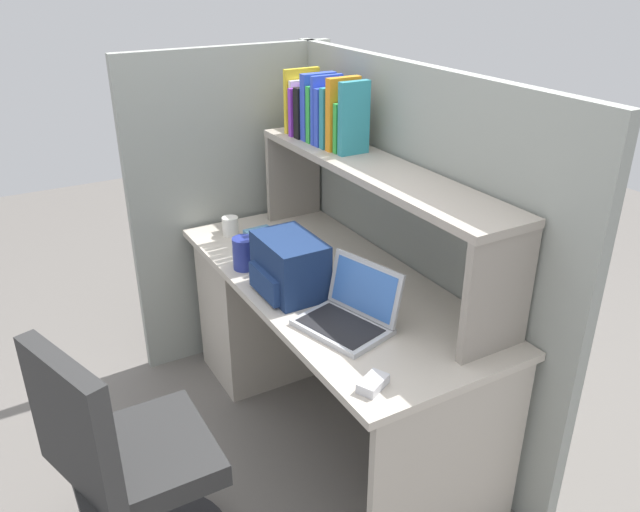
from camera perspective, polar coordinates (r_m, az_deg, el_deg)
ground_plane at (r=2.96m, az=0.87°, el=-14.80°), size 8.00×8.00×0.00m
desk at (r=3.01m, az=-2.86°, el=-4.71°), size 1.60×0.70×0.73m
cubicle_partition_rear at (r=2.73m, az=7.86°, el=0.50°), size 1.84×0.05×1.55m
cubicle_partition_left at (r=3.22m, az=-7.57°, el=4.43°), size 0.05×1.06×1.55m
overhead_hutch at (r=2.52m, az=4.98°, el=6.00°), size 1.44×0.28×0.45m
reference_books_on_shelf at (r=2.77m, az=0.43°, el=12.82°), size 0.46×0.18×0.30m
laptop at (r=2.23m, az=2.75°, el=-5.11°), size 0.37×0.33×0.22m
backpack at (r=2.43m, az=-2.89°, el=-0.91°), size 0.30×0.23×0.22m
computer_mouse at (r=1.95m, az=4.79°, el=-11.36°), size 0.10×0.12×0.03m
paper_cup at (r=2.98m, az=-8.07°, el=2.68°), size 0.08×0.08×0.09m
tissue_box at (r=2.74m, az=-4.79°, el=0.91°), size 0.23×0.13×0.10m
snack_canister at (r=2.64m, az=-6.84°, el=0.25°), size 0.10×0.10×0.14m
office_chair at (r=2.24m, az=-16.75°, el=-18.69°), size 0.52×0.54×0.93m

